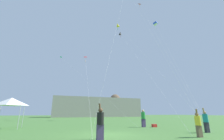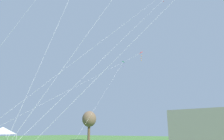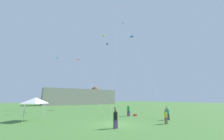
{
  "view_description": "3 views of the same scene",
  "coord_description": "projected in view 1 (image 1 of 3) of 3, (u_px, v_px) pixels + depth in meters",
  "views": [
    {
      "loc": [
        -3.83,
        -10.81,
        1.48
      ],
      "look_at": [
        5.43,
        13.32,
        8.94
      ],
      "focal_mm": 24.0,
      "sensor_mm": 36.0,
      "label": 1
    },
    {
      "loc": [
        17.56,
        -5.92,
        2.53
      ],
      "look_at": [
        5.22,
        10.98,
        8.43
      ],
      "focal_mm": 35.0,
      "sensor_mm": 36.0,
      "label": 2
    },
    {
      "loc": [
        -8.59,
        -12.79,
        2.83
      ],
      "look_at": [
        6.53,
        10.71,
        9.32
      ],
      "focal_mm": 20.0,
      "sensor_mm": 36.0,
      "label": 3
    }
  ],
  "objects": [
    {
      "name": "kite_black_diamond_3",
      "position": [
        120.0,
        34.0,
        33.88
      ],
      "size": [
        4.47,
        20.32,
        19.32
      ],
      "color": "silver",
      "rests_on": "ground"
    },
    {
      "name": "kite_cyan_delta_1",
      "position": [
        63.0,
        59.0,
        36.05
      ],
      "size": [
        8.6,
        21.64,
        15.0
      ],
      "color": "silver",
      "rests_on": "ground"
    },
    {
      "name": "cooler_box",
      "position": [
        154.0,
        126.0,
        16.5
      ],
      "size": [
        0.5,
        0.36,
        0.31
      ],
      "primitive_type": "cube",
      "color": "red",
      "rests_on": "ground"
    },
    {
      "name": "distant_building",
      "position": [
        98.0,
        107.0,
        62.92
      ],
      "size": [
        36.24,
        8.77,
        7.7
      ],
      "primitive_type": "cube",
      "color": "gray",
      "rests_on": "ground"
    },
    {
      "name": "ground_plane",
      "position": [
        108.0,
        135.0,
        10.6
      ],
      "size": [
        220.0,
        220.0,
        0.0
      ],
      "primitive_type": "plane",
      "color": "#427033"
    },
    {
      "name": "person_green_shirt",
      "position": [
        143.0,
        118.0,
        16.67
      ],
      "size": [
        0.44,
        0.44,
        1.85
      ],
      "rotation": [
        0.0,
        0.0,
        0.82
      ],
      "color": "#473860",
      "rests_on": "ground"
    },
    {
      "name": "festival_tent",
      "position": [
        11.0,
        102.0,
        15.47
      ],
      "size": [
        2.48,
        2.48,
        3.02
      ],
      "color": "#B7B7BC",
      "rests_on": "ground"
    },
    {
      "name": "kite_red_delta_4",
      "position": [
        85.0,
        57.0,
        35.47
      ],
      "size": [
        4.19,
        24.71,
        14.81
      ],
      "color": "silver",
      "rests_on": "ground"
    },
    {
      "name": "person_teal_shirt",
      "position": [
        206.0,
        120.0,
        12.05
      ],
      "size": [
        0.39,
        0.39,
        1.9
      ],
      "rotation": [
        0.0,
        0.0,
        2.64
      ],
      "color": "#282833",
      "rests_on": "ground"
    },
    {
      "name": "person_yellow_shirt",
      "position": [
        198.0,
        123.0,
        9.74
      ],
      "size": [
        0.36,
        0.36,
        1.75
      ],
      "rotation": [
        0.0,
        0.0,
        4.21
      ],
      "color": "brown",
      "rests_on": "ground"
    },
    {
      "name": "kite_yellow_diamond_2",
      "position": [
        118.0,
        25.0,
        42.5
      ],
      "size": [
        4.01,
        26.38,
        26.28
      ],
      "color": "silver",
      "rests_on": "ground"
    },
    {
      "name": "tree_far_right",
      "position": [
        115.0,
        101.0,
        66.59
      ],
      "size": [
        4.77,
        4.77,
        9.63
      ],
      "color": "brown",
      "rests_on": "ground"
    },
    {
      "name": "kite_pink_delta_7",
      "position": [
        141.0,
        6.0,
        31.55
      ],
      "size": [
        3.94,
        14.48,
        24.41
      ],
      "color": "silver",
      "rests_on": "ground"
    },
    {
      "name": "kite_blue_box_0",
      "position": [
        155.0,
        24.0,
        39.78
      ],
      "size": [
        11.94,
        19.93,
        24.88
      ],
      "color": "silver",
      "rests_on": "ground"
    },
    {
      "name": "person_black_shirt",
      "position": [
        100.0,
        122.0,
        8.82
      ],
      "size": [
        0.42,
        0.42,
        2.05
      ],
      "rotation": [
        0.0,
        0.0,
        2.44
      ],
      "color": "#473860",
      "rests_on": "ground"
    }
  ]
}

